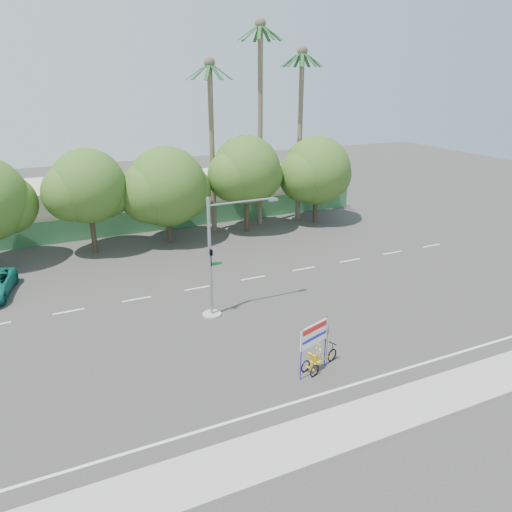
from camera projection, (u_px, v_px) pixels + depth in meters
name	position (u px, v px, depth m)	size (l,w,h in m)	color
ground	(282.00, 337.00, 26.59)	(120.00, 120.00, 0.00)	#33302D
sidewalk_near	(369.00, 419.00, 20.20)	(50.00, 2.40, 0.12)	gray
fence	(169.00, 218.00, 44.50)	(38.00, 0.08, 2.00)	#336B3D
building_left	(44.00, 208.00, 43.99)	(12.00, 8.00, 4.00)	beige
building_right	(233.00, 191.00, 51.23)	(14.00, 8.00, 3.60)	beige
tree_left	(88.00, 189.00, 37.31)	(6.66, 5.60, 8.07)	#473828
tree_center	(166.00, 189.00, 39.91)	(7.62, 6.40, 7.85)	#473828
tree_right	(246.00, 172.00, 42.43)	(6.90, 5.80, 8.36)	#473828
tree_far_right	(316.00, 173.00, 45.42)	(7.38, 6.20, 7.94)	#473828
palm_tall	(260.00, 107.00, 42.70)	(3.73, 3.79, 17.45)	#70604C
palm_mid	(300.00, 118.00, 44.66)	(3.73, 3.79, 15.45)	#70604C
palm_short	(211.00, 128.00, 41.47)	(3.73, 3.79, 14.45)	#70604C
traffic_signal	(215.00, 268.00, 28.08)	(4.72, 1.10, 7.00)	gray
trike_billboard	(317.00, 350.00, 23.28)	(2.59, 1.14, 2.67)	black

